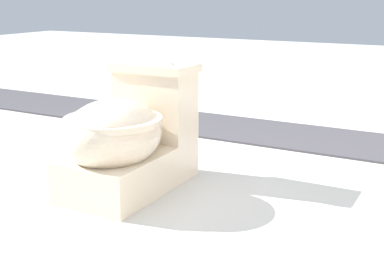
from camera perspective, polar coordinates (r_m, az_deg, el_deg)
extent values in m
plane|color=beige|center=(2.18, -5.63, -7.42)|extent=(14.00, 14.00, 0.00)
cube|color=#423F44|center=(3.05, 15.19, -1.40)|extent=(0.56, 8.00, 0.01)
cube|color=beige|center=(2.26, -6.72, -4.38)|extent=(0.60, 0.34, 0.17)
ellipsoid|color=beige|center=(2.13, -8.40, -0.65)|extent=(0.44, 0.36, 0.28)
cylinder|color=beige|center=(2.12, -8.45, 0.82)|extent=(0.39, 0.39, 0.03)
cube|color=beige|center=(2.37, -3.96, 2.44)|extent=(0.18, 0.34, 0.30)
cube|color=beige|center=(2.34, -4.03, 6.47)|extent=(0.20, 0.36, 0.04)
cylinder|color=silver|center=(2.29, -2.34, 6.94)|extent=(0.02, 0.02, 0.01)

